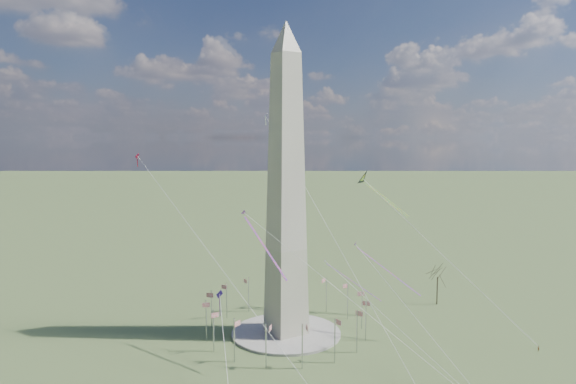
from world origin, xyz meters
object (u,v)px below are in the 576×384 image
person_east (538,348)px  kite_delta_black (365,181)px  tree_near (438,275)px  washington_monument (286,190)px

person_east → kite_delta_black: size_ratio=0.09×
tree_near → person_east: bearing=-100.3°
washington_monument → kite_delta_black: size_ratio=5.16×
washington_monument → person_east: washington_monument is taller
kite_delta_black → person_east: bearing=80.1°
person_east → kite_delta_black: bearing=-107.7°
kite_delta_black → washington_monument: bearing=-19.5°
washington_monument → person_east: size_ratio=55.61×
person_east → kite_delta_black: 77.80m
person_east → washington_monument: bearing=-78.4°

